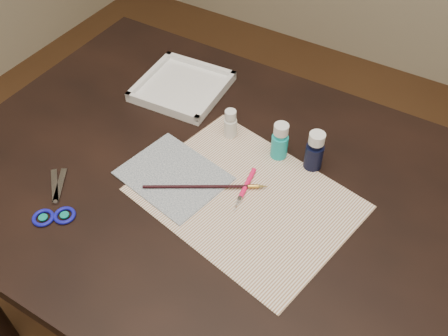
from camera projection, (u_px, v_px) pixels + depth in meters
The scene contains 11 objects.
ground at pixel (224, 333), 1.68m from camera, with size 3.50×3.50×0.02m, color #422614.
table at pixel (224, 272), 1.40m from camera, with size 1.30×0.90×0.75m, color black.
paper at pixel (246, 198), 1.09m from camera, with size 0.45×0.34×0.00m, color white.
canvas at pixel (173, 176), 1.13m from camera, with size 0.22×0.18×0.00m, color #14263D.
paint_bottle_white at pixel (230, 123), 1.20m from camera, with size 0.03×0.03×0.08m, color white.
paint_bottle_cyan at pixel (280, 141), 1.15m from camera, with size 0.04×0.04×0.10m, color #19B3B8.
paint_bottle_navy at pixel (315, 151), 1.12m from camera, with size 0.04×0.04×0.10m, color black.
paintbrush at pixel (206, 186), 1.10m from camera, with size 0.28×0.01×0.01m, color black, non-canonical shape.
craft_knife at pixel (244, 190), 1.10m from camera, with size 0.13×0.01×0.01m, color #FF1557, non-canonical shape.
scissors at pixel (53, 197), 1.09m from camera, with size 0.18×0.09×0.01m, color silver, non-canonical shape.
palette_tray at pixel (182, 86), 1.34m from camera, with size 0.22×0.22×0.03m, color white.
Camera 1 is at (0.38, -0.64, 1.59)m, focal length 40.00 mm.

